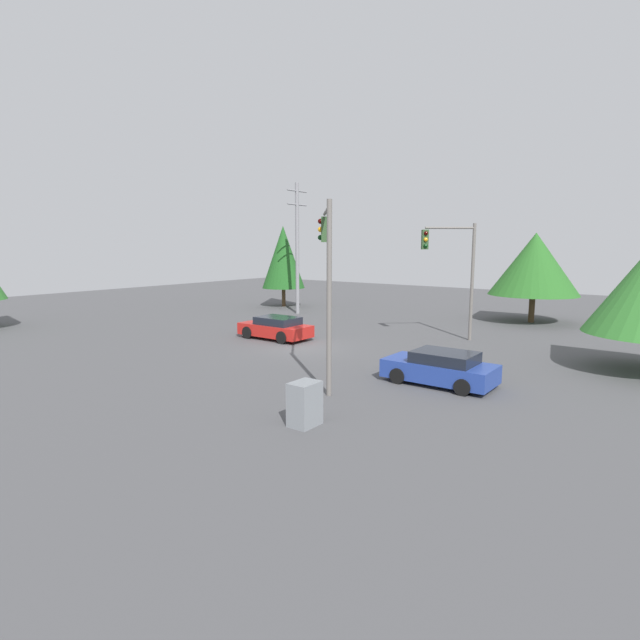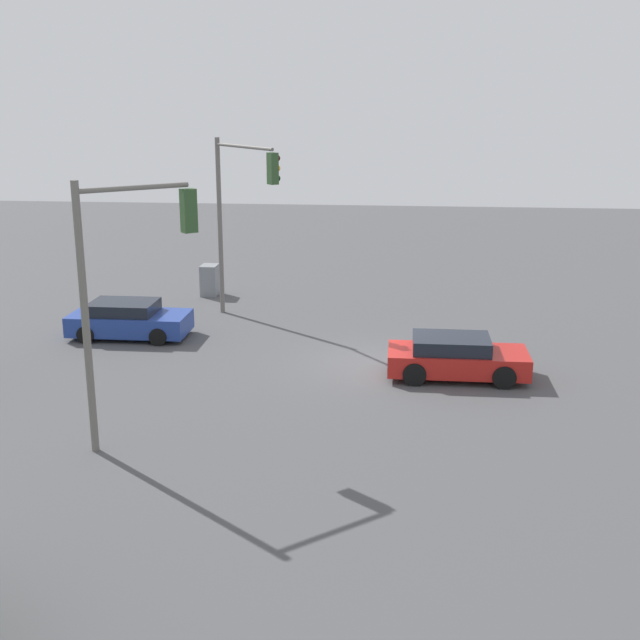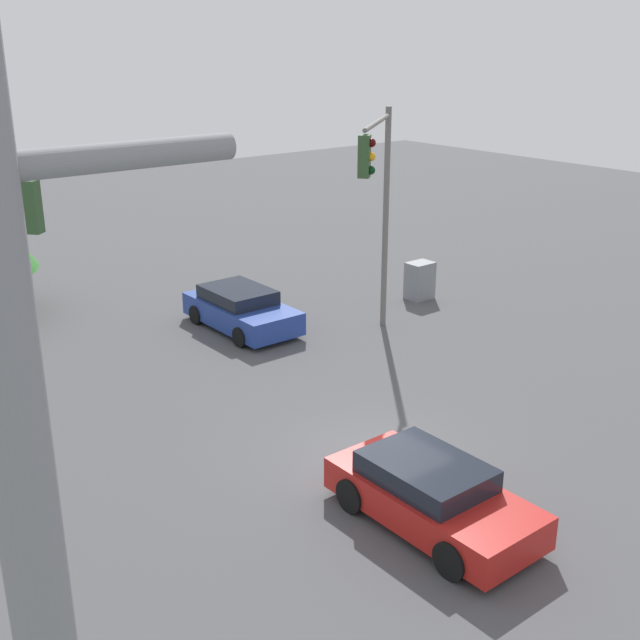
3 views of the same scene
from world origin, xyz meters
TOP-DOWN VIEW (x-y plane):
  - ground_plane at (0.00, 0.00)m, footprint 80.00×80.00m
  - sedan_red at (0.94, 2.55)m, footprint 2.00×4.18m
  - sedan_blue at (-2.21, -8.71)m, footprint 2.02×4.14m
  - traffic_signal_main at (-4.66, -5.12)m, footprint 3.57×2.95m
  - traffic_signal_cross at (6.46, -5.55)m, footprint 2.10×2.37m
  - utility_pole_tall at (9.82, 8.29)m, footprint 2.20×0.28m
  - electrical_cabinet at (-8.75, -7.34)m, footprint 0.90×0.69m
  - tree_behind at (16.08, -7.35)m, footprint 5.90×5.90m
  - tree_corner at (12.58, 12.13)m, footprint 3.64×3.64m

SIDE VIEW (x-z plane):
  - ground_plane at x=0.00m, z-range 0.00..0.00m
  - sedan_blue at x=-2.21m, z-range -0.02..1.27m
  - sedan_red at x=0.94m, z-range -0.01..1.26m
  - electrical_cabinet at x=-8.75m, z-range 0.00..1.31m
  - tree_behind at x=16.08m, z-range 0.94..7.03m
  - tree_corner at x=12.58m, z-range 0.80..7.67m
  - traffic_signal_cross at x=6.46m, z-range 1.12..7.55m
  - traffic_signal_main at x=-4.66m, z-range 1.27..8.05m
  - utility_pole_tall at x=9.82m, z-range 0.29..10.16m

